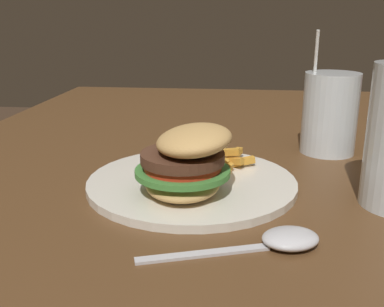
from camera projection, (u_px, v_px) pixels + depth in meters
name	position (u px, v px, depth m)	size (l,w,h in m)	color
dining_table	(320.00, 276.00, 0.60)	(1.58, 1.22, 0.75)	brown
meal_plate_near	(190.00, 170.00, 0.55)	(0.27, 0.27, 0.10)	silver
juice_glass	(330.00, 115.00, 0.71)	(0.09, 0.09, 0.19)	silver
spoon	(283.00, 240.00, 0.43)	(0.08, 0.18, 0.02)	silver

